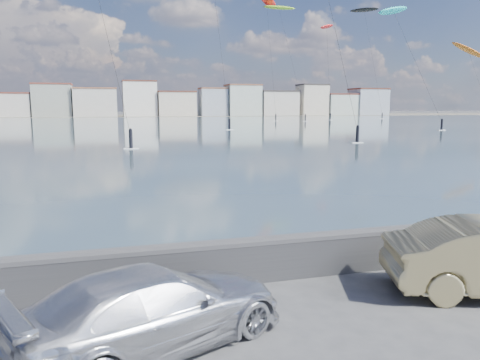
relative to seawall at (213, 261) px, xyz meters
name	(u,v)px	position (x,y,z in m)	size (l,w,h in m)	color
ground	(248,342)	(0.00, -2.70, -0.58)	(700.00, 700.00, 0.00)	#333335
bay_water	(118,126)	(0.00, 88.80, -0.58)	(500.00, 177.00, 0.00)	#2D4B54
far_shore_strip	(112,116)	(0.00, 197.30, -0.57)	(500.00, 60.00, 0.00)	#4C473D
seawall	(213,261)	(0.00, 0.00, 0.00)	(400.00, 0.36, 1.08)	#28282B
far_buildings	(115,101)	(1.31, 183.30, 5.44)	(240.79, 13.26, 14.60)	white
car_silver	(154,308)	(-1.56, -2.41, 0.11)	(1.95, 4.79, 1.39)	silver
kitesurfer_0	(394,12)	(48.72, 67.28, 20.23)	(8.63, 13.45, 22.75)	#19BFBF
kitesurfer_2	(364,11)	(80.46, 132.24, 34.15)	(8.27, 14.52, 36.01)	black
kitesurfer_8	(279,9)	(46.07, 119.68, 30.69)	(9.04, 18.26, 33.08)	#8CD826
kitesurfer_9	(266,0)	(43.05, 121.77, 33.39)	(9.63, 14.35, 37.37)	red
kitesurfer_11	(468,51)	(82.98, 87.11, 16.66)	(7.34, 17.28, 20.54)	orange
kitesurfer_13	(327,29)	(62.70, 123.00, 26.43)	(7.26, 11.12, 29.11)	red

